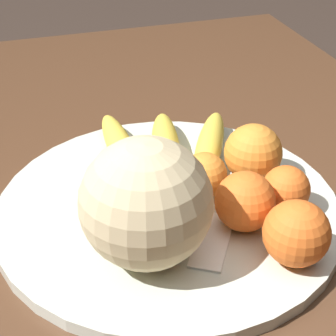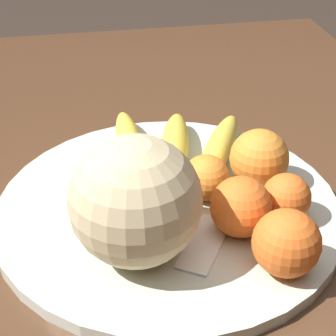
{
  "view_description": "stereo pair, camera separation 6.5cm",
  "coord_description": "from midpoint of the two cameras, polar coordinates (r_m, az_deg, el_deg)",
  "views": [
    {
      "loc": [
        -0.48,
        0.13,
        1.18
      ],
      "look_at": [
        0.03,
        -0.04,
        0.83
      ],
      "focal_mm": 60.0,
      "sensor_mm": 36.0,
      "label": 1
    },
    {
      "loc": [
        -0.5,
        0.06,
        1.18
      ],
      "look_at": [
        0.03,
        -0.04,
        0.83
      ],
      "focal_mm": 60.0,
      "sensor_mm": 36.0,
      "label": 2
    }
  ],
  "objects": [
    {
      "name": "melon",
      "position": [
        0.56,
        -0.06,
        -3.5
      ],
      "size": [
        0.14,
        0.14,
        0.14
      ],
      "color": "beige",
      "rests_on": "fruit_bowl"
    },
    {
      "name": "orange_front_left",
      "position": [
        0.62,
        10.38,
        -4.0
      ],
      "size": [
        0.07,
        0.07,
        0.07
      ],
      "color": "orange",
      "rests_on": "fruit_bowl"
    },
    {
      "name": "orange_top_small",
      "position": [
        0.67,
        6.62,
        -1.07
      ],
      "size": [
        0.06,
        0.06,
        0.06
      ],
      "color": "orange",
      "rests_on": "fruit_bowl"
    },
    {
      "name": "orange_mid_center",
      "position": [
        0.7,
        11.86,
        0.89
      ],
      "size": [
        0.07,
        0.07,
        0.07
      ],
      "color": "orange",
      "rests_on": "fruit_bowl"
    },
    {
      "name": "orange_back_right",
      "position": [
        0.66,
        -0.95,
        -1.03
      ],
      "size": [
        0.06,
        0.06,
        0.06
      ],
      "color": "orange",
      "rests_on": "fruit_bowl"
    },
    {
      "name": "orange_back_left",
      "position": [
        0.66,
        14.72,
        -3.02
      ],
      "size": [
        0.06,
        0.06,
        0.06
      ],
      "color": "orange",
      "rests_on": "fruit_bowl"
    },
    {
      "name": "orange_front_right",
      "position": [
        0.58,
        15.11,
        -7.49
      ],
      "size": [
        0.07,
        0.07,
        0.07
      ],
      "color": "orange",
      "rests_on": "fruit_bowl"
    },
    {
      "name": "produce_tag",
      "position": [
        0.62,
        6.76,
        -7.75
      ],
      "size": [
        0.1,
        0.08,
        0.0
      ],
      "rotation": [
        0.0,
        0.0,
        -0.56
      ],
      "color": "white",
      "rests_on": "fruit_bowl"
    },
    {
      "name": "banana_bunch",
      "position": [
        0.74,
        3.13,
        1.9
      ],
      "size": [
        0.22,
        0.19,
        0.04
      ],
      "rotation": [
        0.0,
        0.0,
        6.05
      ],
      "color": "brown",
      "rests_on": "fruit_bowl"
    },
    {
      "name": "kitchen_table",
      "position": [
        0.72,
        0.29,
        -12.86
      ],
      "size": [
        1.4,
        0.99,
        0.76
      ],
      "color": "#4C301E",
      "rests_on": "ground_plane"
    },
    {
      "name": "fruit_bowl",
      "position": [
        0.68,
        2.73,
        -4.13
      ],
      "size": [
        0.41,
        0.41,
        0.02
      ],
      "color": "beige",
      "rests_on": "kitchen_table"
    }
  ]
}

